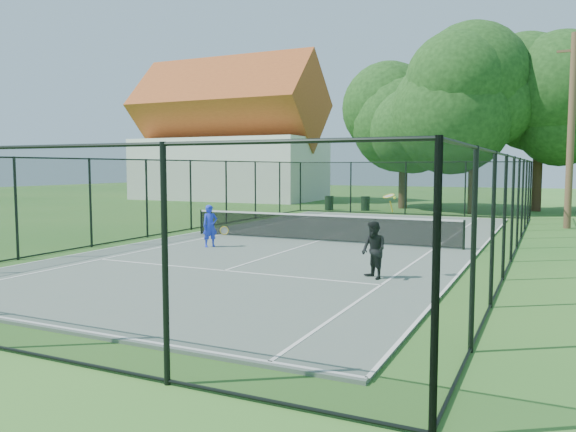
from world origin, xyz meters
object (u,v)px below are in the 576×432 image
at_px(tennis_net, 319,226).
at_px(player_blue, 210,226).
at_px(player_black, 374,250).
at_px(utility_pole, 571,130).
at_px(trash_bin_left, 329,203).
at_px(trash_bin_right, 365,203).

bearing_deg(tennis_net, player_blue, -132.75).
distance_m(player_blue, player_black, 7.03).
xyz_separation_m(tennis_net, utility_pole, (8.15, 9.00, 3.71)).
height_order(utility_pole, player_black, utility_pole).
xyz_separation_m(trash_bin_left, utility_pole, (13.30, -5.40, 3.83)).
xyz_separation_m(player_blue, player_black, (6.42, -2.85, -0.00)).
height_order(trash_bin_right, utility_pole, utility_pole).
height_order(tennis_net, trash_bin_left, tennis_net).
bearing_deg(player_black, trash_bin_right, 107.90).
height_order(trash_bin_left, player_blue, player_blue).
distance_m(tennis_net, player_blue, 3.96).
bearing_deg(utility_pole, trash_bin_left, 157.90).
height_order(player_blue, player_black, player_black).
relative_size(trash_bin_right, player_blue, 0.63).
relative_size(player_blue, player_black, 0.69).
xyz_separation_m(utility_pole, player_black, (-4.41, -14.75, -3.54)).
relative_size(trash_bin_right, utility_pole, 0.10).
bearing_deg(player_blue, player_black, -23.90).
height_order(trash_bin_right, player_black, player_black).
bearing_deg(player_blue, trash_bin_right, 90.86).
distance_m(trash_bin_right, utility_pole, 13.17).
bearing_deg(trash_bin_left, player_blue, -81.91).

